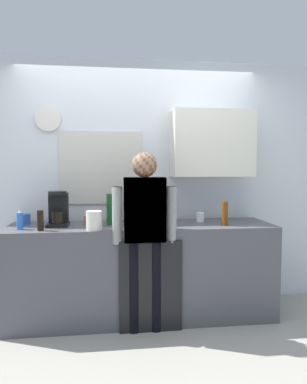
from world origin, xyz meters
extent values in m
plane|color=#9E998E|center=(0.00, 0.00, 0.00)|extent=(8.00, 8.00, 0.00)
cube|color=#4C4C51|center=(0.00, 0.30, 0.46)|extent=(2.55, 0.64, 0.91)
cube|color=black|center=(0.05, -0.03, 0.41)|extent=(0.56, 0.02, 0.82)
cube|color=silver|center=(0.00, 0.73, 1.30)|extent=(4.15, 0.10, 2.60)
cube|color=beige|center=(-0.39, 0.67, 1.46)|extent=(0.86, 0.02, 0.76)
cube|color=#8CA5C6|center=(-0.39, 0.67, 1.46)|extent=(0.80, 0.02, 0.70)
cube|color=silver|center=(0.76, 0.52, 1.71)|extent=(0.84, 0.32, 0.68)
cylinder|color=silver|center=(-0.92, 0.66, 1.96)|extent=(0.26, 0.03, 0.26)
cube|color=black|center=(-0.79, 0.31, 0.93)|extent=(0.20, 0.20, 0.03)
cube|color=black|center=(-0.79, 0.37, 1.08)|extent=(0.18, 0.08, 0.28)
cylinder|color=black|center=(-0.79, 0.28, 1.00)|extent=(0.11, 0.11, 0.11)
cylinder|color=black|center=(-0.79, 0.31, 1.23)|extent=(0.17, 0.17, 0.03)
cylinder|color=black|center=(-0.91, 0.10, 1.00)|extent=(0.06, 0.06, 0.18)
cylinder|color=brown|center=(0.78, 0.16, 1.03)|extent=(0.06, 0.06, 0.23)
cylinder|color=maroon|center=(-0.29, 0.44, 1.02)|extent=(0.06, 0.06, 0.22)
cylinder|color=#195923|center=(-0.30, 0.33, 1.06)|extent=(0.07, 0.07, 0.30)
cylinder|color=white|center=(0.61, 0.40, 0.96)|extent=(0.08, 0.08, 0.09)
cylinder|color=#3351B2|center=(-1.12, 0.46, 0.96)|extent=(0.08, 0.08, 0.10)
cylinder|color=#B26647|center=(-0.51, 0.35, 0.96)|extent=(0.08, 0.08, 0.09)
cylinder|color=blue|center=(-1.11, 0.18, 0.99)|extent=(0.06, 0.06, 0.15)
cone|color=white|center=(-1.11, 0.18, 1.08)|extent=(0.02, 0.02, 0.03)
cylinder|color=silver|center=(-0.44, 0.07, 1.00)|extent=(0.14, 0.14, 0.17)
cylinder|color=brown|center=(-0.10, 0.00, 0.41)|extent=(0.12, 0.12, 0.82)
cylinder|color=brown|center=(0.10, 0.00, 0.41)|extent=(0.12, 0.12, 0.82)
cube|color=white|center=(0.00, 0.00, 1.10)|extent=(0.36, 0.20, 0.56)
sphere|color=beige|center=(0.00, 0.00, 1.49)|extent=(0.22, 0.22, 0.22)
cylinder|color=white|center=(-0.24, 0.00, 1.05)|extent=(0.09, 0.09, 0.50)
cylinder|color=white|center=(0.24, 0.00, 1.05)|extent=(0.09, 0.09, 0.50)
cylinder|color=black|center=(-0.10, 0.00, 0.41)|extent=(0.12, 0.12, 0.82)
cylinder|color=black|center=(0.10, 0.00, 0.41)|extent=(0.12, 0.12, 0.82)
cube|color=white|center=(0.00, 0.00, 1.10)|extent=(0.36, 0.20, 0.56)
sphere|color=#A57A59|center=(0.00, 0.00, 1.49)|extent=(0.22, 0.22, 0.22)
cylinder|color=white|center=(-0.24, 0.00, 1.05)|extent=(0.09, 0.09, 0.50)
cylinder|color=white|center=(0.24, 0.00, 1.05)|extent=(0.09, 0.09, 0.50)
camera|label=1|loc=(-0.29, -3.00, 1.47)|focal=32.28mm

